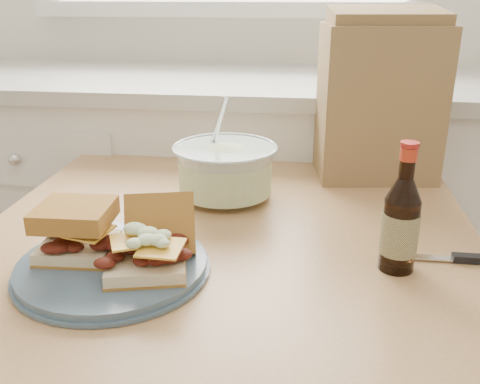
# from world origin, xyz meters

# --- Properties ---
(cabinet_run) EXTENTS (2.50, 0.64, 0.94)m
(cabinet_run) POSITION_xyz_m (-0.00, 1.70, 0.47)
(cabinet_run) COLOR white
(cabinet_run) RESTS_ON ground
(dining_table) EXTENTS (0.93, 0.93, 0.77)m
(dining_table) POSITION_xyz_m (0.15, 0.95, 0.66)
(dining_table) COLOR tan
(dining_table) RESTS_ON ground
(plate) EXTENTS (0.30, 0.30, 0.02)m
(plate) POSITION_xyz_m (-0.00, 0.79, 0.78)
(plate) COLOR #465D72
(plate) RESTS_ON dining_table
(sandwich_left) EXTENTS (0.12, 0.11, 0.09)m
(sandwich_left) POSITION_xyz_m (-0.06, 0.81, 0.83)
(sandwich_left) COLOR beige
(sandwich_left) RESTS_ON plate
(sandwich_right) EXTENTS (0.14, 0.19, 0.10)m
(sandwich_right) POSITION_xyz_m (0.06, 0.79, 0.82)
(sandwich_right) COLOR beige
(sandwich_right) RESTS_ON plate
(coleslaw_bowl) EXTENTS (0.22, 0.22, 0.22)m
(coleslaw_bowl) POSITION_xyz_m (0.13, 1.13, 0.83)
(coleslaw_bowl) COLOR silver
(coleslaw_bowl) RESTS_ON dining_table
(beer_bottle) EXTENTS (0.06, 0.06, 0.21)m
(beer_bottle) POSITION_xyz_m (0.45, 0.86, 0.85)
(beer_bottle) COLOR black
(beer_bottle) RESTS_ON dining_table
(knife) EXTENTS (0.19, 0.02, 0.01)m
(knife) POSITION_xyz_m (0.56, 0.90, 0.78)
(knife) COLOR silver
(knife) RESTS_ON dining_table
(paper_bag) EXTENTS (0.29, 0.21, 0.35)m
(paper_bag) POSITION_xyz_m (0.45, 1.32, 0.94)
(paper_bag) COLOR olive
(paper_bag) RESTS_ON dining_table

